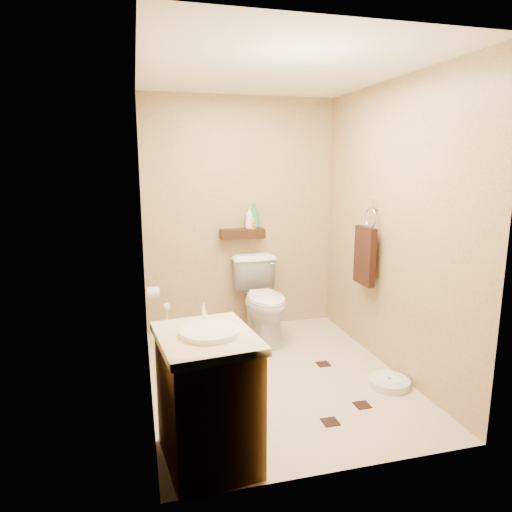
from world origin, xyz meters
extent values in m
plane|color=beige|center=(0.00, 0.00, 0.00)|extent=(2.50, 2.50, 0.00)
cube|color=tan|center=(0.00, 1.25, 1.20)|extent=(2.00, 0.04, 2.40)
cube|color=tan|center=(0.00, -1.25, 1.20)|extent=(2.00, 0.04, 2.40)
cube|color=tan|center=(-1.00, 0.00, 1.20)|extent=(0.04, 2.50, 2.40)
cube|color=tan|center=(1.00, 0.00, 1.20)|extent=(0.04, 2.50, 2.40)
cube|color=white|center=(0.00, 0.00, 2.40)|extent=(2.00, 2.50, 0.02)
cube|color=#371E0F|center=(0.00, 1.17, 1.02)|extent=(0.46, 0.14, 0.10)
cube|color=black|center=(-0.38, -0.21, 0.00)|extent=(0.11, 0.11, 0.01)
cube|color=black|center=(0.47, 0.09, 0.00)|extent=(0.11, 0.11, 0.01)
cube|color=black|center=(0.16, -0.77, 0.00)|extent=(0.11, 0.11, 0.01)
cube|color=black|center=(-0.58, 0.52, 0.00)|extent=(0.11, 0.11, 0.01)
cube|color=black|center=(0.47, -0.62, 0.00)|extent=(0.11, 0.11, 0.01)
cube|color=black|center=(-0.04, 0.61, 0.00)|extent=(0.11, 0.11, 0.01)
imported|color=white|center=(0.13, 0.83, 0.40)|extent=(0.49, 0.81, 0.80)
cube|color=brown|center=(-0.70, -0.95, 0.37)|extent=(0.56, 0.66, 0.74)
cube|color=beige|center=(-0.70, -0.95, 0.76)|extent=(0.60, 0.70, 0.05)
cylinder|color=white|center=(-0.68, -0.95, 0.79)|extent=(0.34, 0.34, 0.05)
cylinder|color=silver|center=(-0.68, -0.74, 0.85)|extent=(0.03, 0.03, 0.11)
cylinder|color=silver|center=(0.82, -0.41, 0.03)|extent=(0.34, 0.34, 0.06)
cylinder|color=white|center=(0.82, -0.41, 0.06)|extent=(0.19, 0.19, 0.01)
cylinder|color=#165B58|center=(-0.82, 0.79, 0.06)|extent=(0.10, 0.10, 0.11)
cylinder|color=silver|center=(-0.82, 0.79, 0.27)|extent=(0.02, 0.02, 0.32)
sphere|color=silver|center=(-0.82, 0.79, 0.42)|extent=(0.08, 0.08, 0.08)
cube|color=silver|center=(0.98, 0.25, 1.38)|extent=(0.03, 0.06, 0.08)
torus|color=silver|center=(0.95, 0.25, 1.26)|extent=(0.02, 0.19, 0.19)
cube|color=#35190F|center=(0.91, 0.25, 0.92)|extent=(0.06, 0.30, 0.52)
cylinder|color=silver|center=(-0.94, 0.65, 0.60)|extent=(0.11, 0.11, 0.11)
cylinder|color=silver|center=(-0.98, 0.65, 0.66)|extent=(0.04, 0.02, 0.02)
imported|color=white|center=(0.08, 1.17, 1.18)|extent=(0.10, 0.10, 0.23)
imported|color=yellow|center=(0.10, 1.17, 1.16)|extent=(0.11, 0.11, 0.18)
imported|color=red|center=(0.11, 1.17, 1.14)|extent=(0.14, 0.14, 0.14)
imported|color=#2E8A52|center=(0.13, 1.17, 1.20)|extent=(0.14, 0.14, 0.26)
camera|label=1|loc=(-1.04, -3.37, 1.72)|focal=32.00mm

